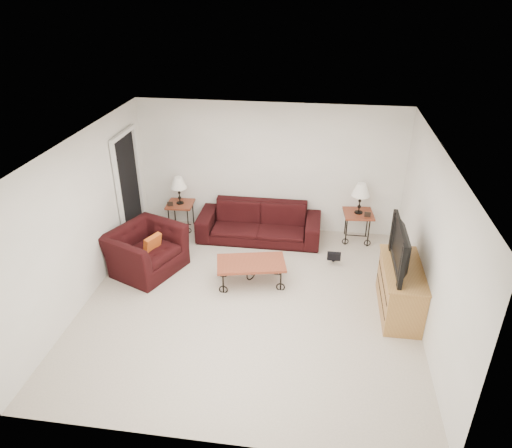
{
  "coord_description": "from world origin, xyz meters",
  "views": [
    {
      "loc": [
        0.93,
        -5.78,
        4.45
      ],
      "look_at": [
        0.0,
        0.7,
        1.0
      ],
      "focal_mm": 32.93,
      "sensor_mm": 36.0,
      "label": 1
    }
  ],
  "objects": [
    {
      "name": "wall_left",
      "position": [
        -2.5,
        0.0,
        1.25
      ],
      "size": [
        0.02,
        5.0,
        2.5
      ],
      "primitive_type": "cube",
      "color": "white",
      "rests_on": "ground"
    },
    {
      "name": "doorway",
      "position": [
        -2.47,
        1.65,
        1.02
      ],
      "size": [
        0.08,
        0.94,
        2.04
      ],
      "primitive_type": "cube",
      "color": "black",
      "rests_on": "ground"
    },
    {
      "name": "side_table_right",
      "position": [
        1.71,
        2.2,
        0.29
      ],
      "size": [
        0.58,
        0.58,
        0.58
      ],
      "primitive_type": "cube",
      "rotation": [
        0.0,
        0.0,
        0.1
      ],
      "color": "brown",
      "rests_on": "ground"
    },
    {
      "name": "photo_frame_right",
      "position": [
        1.86,
        2.05,
        0.63
      ],
      "size": [
        0.12,
        0.03,
        0.1
      ],
      "primitive_type": "cube",
      "rotation": [
        0.0,
        0.0,
        -0.11
      ],
      "color": "black",
      "rests_on": "side_table_right"
    },
    {
      "name": "wall_back",
      "position": [
        0.0,
        2.5,
        1.25
      ],
      "size": [
        5.0,
        0.02,
        2.5
      ],
      "primitive_type": "cube",
      "color": "white",
      "rests_on": "ground"
    },
    {
      "name": "ceiling",
      "position": [
        0.0,
        0.0,
        2.5
      ],
      "size": [
        5.0,
        5.0,
        0.0
      ],
      "primitive_type": "plane",
      "color": "white",
      "rests_on": "wall_back"
    },
    {
      "name": "lamp_left",
      "position": [
        -1.71,
        2.2,
        0.82
      ],
      "size": [
        0.33,
        0.33,
        0.55
      ],
      "primitive_type": null,
      "rotation": [
        0.0,
        0.0,
        0.05
      ],
      "color": "black",
      "rests_on": "side_table_left"
    },
    {
      "name": "television",
      "position": [
        2.21,
        0.11,
        1.09
      ],
      "size": [
        0.15,
        1.13,
        0.65
      ],
      "primitive_type": "imported",
      "rotation": [
        0.0,
        0.0,
        -1.57
      ],
      "color": "black",
      "rests_on": "tv_stand"
    },
    {
      "name": "sofa",
      "position": [
        -0.13,
        2.02,
        0.34
      ],
      "size": [
        2.3,
        0.9,
        0.67
      ],
      "primitive_type": "imported",
      "color": "black",
      "rests_on": "ground"
    },
    {
      "name": "ground",
      "position": [
        0.0,
        0.0,
        0.0
      ],
      "size": [
        5.0,
        5.0,
        0.0
      ],
      "primitive_type": "plane",
      "color": "beige",
      "rests_on": "ground"
    },
    {
      "name": "backpack",
      "position": [
        1.28,
        1.36,
        0.23
      ],
      "size": [
        0.4,
        0.33,
        0.46
      ],
      "primitive_type": "ellipsoid",
      "rotation": [
        0.0,
        0.0,
        -0.19
      ],
      "color": "black",
      "rests_on": "ground"
    },
    {
      "name": "lamp_right",
      "position": [
        1.71,
        2.2,
        0.87
      ],
      "size": [
        0.36,
        0.36,
        0.58
      ],
      "primitive_type": null,
      "rotation": [
        0.0,
        0.0,
        0.1
      ],
      "color": "black",
      "rests_on": "side_table_right"
    },
    {
      "name": "photo_frame_left",
      "position": [
        -1.86,
        2.05,
        0.59
      ],
      "size": [
        0.11,
        0.04,
        0.09
      ],
      "primitive_type": "cube",
      "rotation": [
        0.0,
        0.0,
        0.23
      ],
      "color": "black",
      "rests_on": "side_table_left"
    },
    {
      "name": "side_table_left",
      "position": [
        -1.71,
        2.2,
        0.27
      ],
      "size": [
        0.53,
        0.53,
        0.55
      ],
      "primitive_type": "cube",
      "rotation": [
        0.0,
        0.0,
        0.05
      ],
      "color": "brown",
      "rests_on": "ground"
    },
    {
      "name": "tv_stand",
      "position": [
        2.23,
        0.11,
        0.38
      ],
      "size": [
        0.53,
        1.27,
        0.76
      ],
      "primitive_type": "cube",
      "color": "#B08341",
      "rests_on": "ground"
    },
    {
      "name": "wall_front",
      "position": [
        0.0,
        -2.5,
        1.25
      ],
      "size": [
        5.0,
        0.02,
        2.5
      ],
      "primitive_type": "cube",
      "color": "white",
      "rests_on": "ground"
    },
    {
      "name": "coffee_table",
      "position": [
        -0.05,
        0.51,
        0.2
      ],
      "size": [
        1.19,
        0.81,
        0.41
      ],
      "primitive_type": "cube",
      "rotation": [
        0.0,
        0.0,
        0.22
      ],
      "color": "brown",
      "rests_on": "ground"
    },
    {
      "name": "throw_pillow",
      "position": [
        -1.73,
        0.62,
        0.52
      ],
      "size": [
        0.22,
        0.35,
        0.34
      ],
      "primitive_type": "cube",
      "rotation": [
        0.0,
        0.0,
        1.16
      ],
      "color": "#D1501A",
      "rests_on": "armchair"
    },
    {
      "name": "armchair",
      "position": [
        -1.88,
        0.67,
        0.37
      ],
      "size": [
        1.38,
        1.46,
        0.75
      ],
      "primitive_type": "imported",
      "rotation": [
        0.0,
        0.0,
        1.16
      ],
      "color": "black",
      "rests_on": "ground"
    },
    {
      "name": "wall_right",
      "position": [
        2.5,
        0.0,
        1.25
      ],
      "size": [
        0.02,
        5.0,
        2.5
      ],
      "primitive_type": "cube",
      "color": "white",
      "rests_on": "ground"
    }
  ]
}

